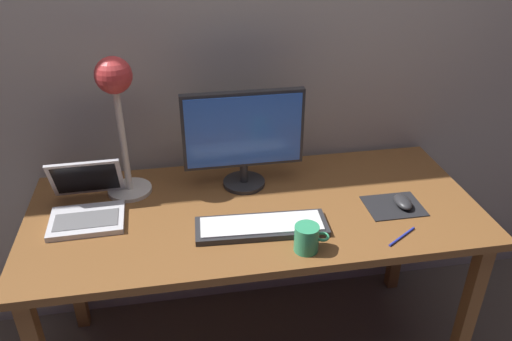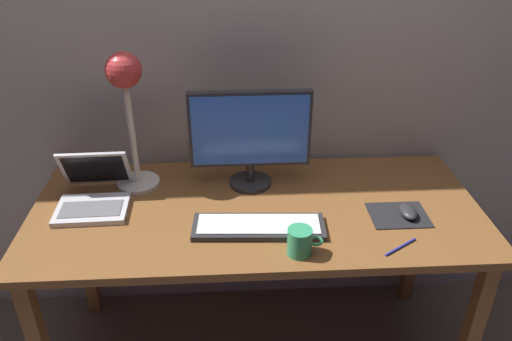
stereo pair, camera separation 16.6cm
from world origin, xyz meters
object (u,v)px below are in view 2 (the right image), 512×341
(mouse, at_px, (408,211))
(pen, at_px, (401,247))
(keyboard_main, at_px, (258,227))
(desk_lamp, at_px, (127,94))
(laptop, at_px, (94,190))
(coffee_mug, at_px, (300,242))
(monitor, at_px, (250,134))

(mouse, bearing_deg, pen, -114.36)
(keyboard_main, relative_size, desk_lamp, 0.86)
(mouse, bearing_deg, desk_lamp, 164.31)
(desk_lamp, distance_m, pen, 1.06)
(laptop, distance_m, coffee_mug, 0.77)
(laptop, relative_size, desk_lamp, 0.53)
(mouse, height_order, coffee_mug, coffee_mug)
(laptop, relative_size, pen, 1.97)
(keyboard_main, height_order, coffee_mug, coffee_mug)
(coffee_mug, xyz_separation_m, pen, (0.32, 0.01, -0.04))
(keyboard_main, relative_size, laptop, 1.62)
(desk_lamp, relative_size, coffee_mug, 4.59)
(monitor, xyz_separation_m, desk_lamp, (-0.43, 0.02, 0.16))
(monitor, bearing_deg, laptop, -170.40)
(keyboard_main, bearing_deg, laptop, 160.83)
(laptop, bearing_deg, mouse, -7.92)
(keyboard_main, height_order, pen, keyboard_main)
(laptop, height_order, desk_lamp, desk_lamp)
(mouse, bearing_deg, monitor, 155.03)
(keyboard_main, xyz_separation_m, pen, (0.45, -0.12, -0.01))
(desk_lamp, distance_m, coffee_mug, 0.79)
(keyboard_main, distance_m, mouse, 0.53)
(keyboard_main, xyz_separation_m, coffee_mug, (0.12, -0.13, 0.03))
(monitor, height_order, pen, monitor)
(desk_lamp, bearing_deg, laptop, -139.28)
(keyboard_main, relative_size, coffee_mug, 3.97)
(monitor, relative_size, keyboard_main, 1.00)
(monitor, height_order, laptop, monitor)
(monitor, height_order, coffee_mug, monitor)
(coffee_mug, bearing_deg, keyboard_main, 132.96)
(keyboard_main, xyz_separation_m, mouse, (0.52, 0.05, 0.01))
(mouse, distance_m, pen, 0.19)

